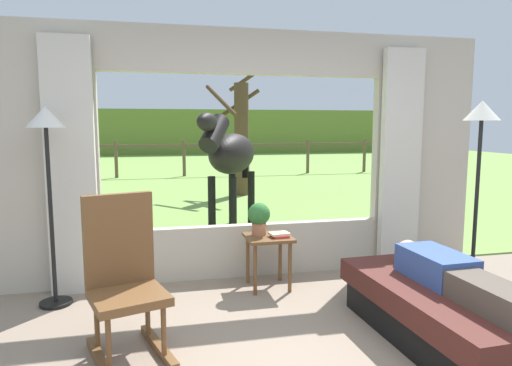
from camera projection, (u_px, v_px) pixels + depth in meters
The scene contains 16 objects.
back_wall_with_window at pixel (246, 158), 4.73m from camera, with size 5.20×0.12×2.55m.
curtain_panel_left at pixel (71, 168), 4.22m from camera, with size 0.44×0.10×2.40m, color beige.
curtain_panel_right at pixel (400, 161), 4.97m from camera, with size 0.44×0.10×2.40m, color beige.
outdoor_pasture_lawn at pixel (181, 172), 15.42m from camera, with size 36.00×21.68×0.02m, color #759E47.
distant_hill_ridge at pixel (169, 132), 24.79m from camera, with size 36.00×2.00×2.40m, color olive.
recliner_sofa at pixel (446, 312), 3.37m from camera, with size 0.96×1.73×0.42m.
reclining_person at pixel (452, 275), 3.28m from camera, with size 0.36×1.43×0.22m.
rocking_chair at pixel (124, 278), 3.16m from camera, with size 0.64×0.79×1.12m.
side_table at pixel (268, 245), 4.45m from camera, with size 0.44×0.44×0.52m.
potted_plant at pixel (259, 217), 4.46m from camera, with size 0.22×0.22×0.32m.
book_stack at pixel (280, 235), 4.40m from camera, with size 0.20×0.17×0.04m.
floor_lamp_left at pixel (47, 146), 3.90m from camera, with size 0.32×0.32×1.75m.
floor_lamp_right at pixel (480, 139), 4.16m from camera, with size 0.32×0.32×1.81m.
horse at pixel (230, 155), 6.68m from camera, with size 1.22×1.73×1.73m.
pasture_tree at pixel (241, 134), 10.16m from camera, with size 1.57×1.64×3.07m.
pasture_fence_line at pixel (184, 153), 13.95m from camera, with size 16.10×0.10×1.10m.
Camera 1 is at (-0.95, -2.36, 1.60)m, focal length 32.00 mm.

